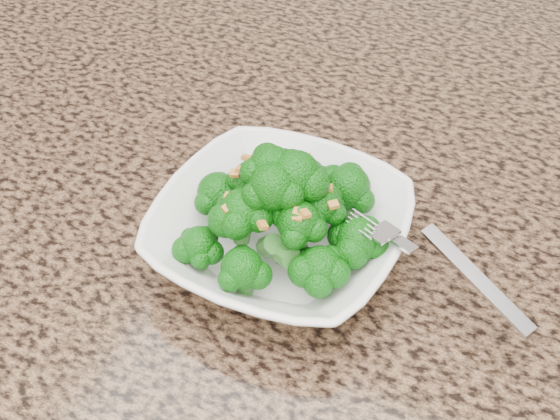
% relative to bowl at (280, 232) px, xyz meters
% --- Properties ---
extents(granite_counter, '(1.64, 1.04, 0.03)m').
position_rel_bowl_xyz_m(granite_counter, '(-0.12, 0.05, -0.04)').
color(granite_counter, brown).
rests_on(granite_counter, cabinet).
extents(bowl, '(0.20, 0.20, 0.05)m').
position_rel_bowl_xyz_m(bowl, '(0.00, 0.00, 0.00)').
color(bowl, white).
rests_on(bowl, granite_counter).
extents(broccoli_pile, '(0.18, 0.18, 0.07)m').
position_rel_bowl_xyz_m(broccoli_pile, '(0.00, 0.00, 0.06)').
color(broccoli_pile, '#0D650B').
rests_on(broccoli_pile, bowl).
extents(garlic_topping, '(0.11, 0.11, 0.01)m').
position_rel_bowl_xyz_m(garlic_topping, '(0.00, 0.00, 0.10)').
color(garlic_topping, '#CB8531').
rests_on(garlic_topping, broccoli_pile).
extents(fork, '(0.17, 0.10, 0.01)m').
position_rel_bowl_xyz_m(fork, '(0.11, 0.00, 0.03)').
color(fork, silver).
rests_on(fork, bowl).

